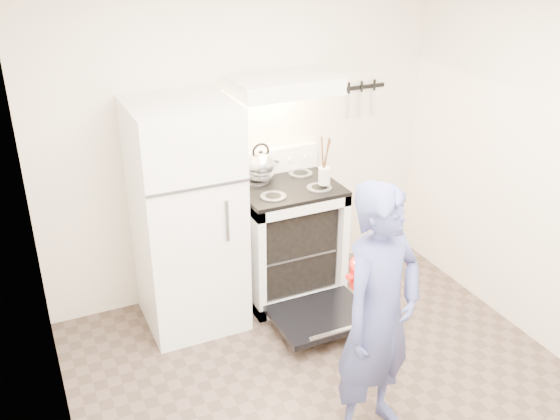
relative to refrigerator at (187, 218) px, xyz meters
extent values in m
plane|color=brown|center=(0.58, -1.45, -0.85)|extent=(3.60, 3.60, 0.00)
cube|color=silver|center=(0.58, 0.35, 0.40)|extent=(3.20, 0.02, 2.50)
cube|color=white|center=(0.00, 0.00, 0.00)|extent=(0.70, 0.70, 1.70)
cube|color=white|center=(0.81, 0.02, -0.39)|extent=(0.76, 0.65, 0.92)
cube|color=black|center=(0.81, 0.02, 0.09)|extent=(0.76, 0.65, 0.03)
cube|color=white|center=(0.81, 0.31, 0.20)|extent=(0.76, 0.07, 0.20)
cube|color=black|center=(0.81, -0.57, -0.72)|extent=(0.70, 0.54, 0.04)
cube|color=slate|center=(0.81, 0.02, -0.41)|extent=(0.60, 0.52, 0.01)
cube|color=white|center=(0.81, 0.10, 0.86)|extent=(0.76, 0.50, 0.12)
cube|color=black|center=(1.63, 0.33, 0.70)|extent=(0.40, 0.02, 0.03)
cylinder|color=#866446|center=(0.79, 0.01, -0.40)|extent=(0.31, 0.31, 0.02)
cylinder|color=silver|center=(1.04, -0.13, 0.20)|extent=(0.11, 0.11, 0.13)
imported|color=#37487E|center=(0.63, -1.55, -0.05)|extent=(0.67, 0.54, 1.60)
camera|label=1|loc=(-1.06, -3.93, 1.97)|focal=40.00mm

